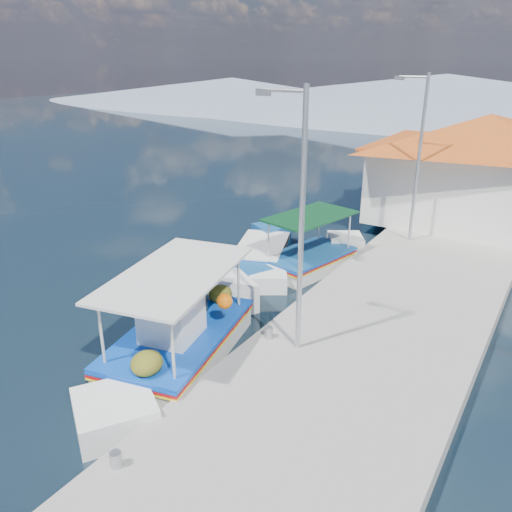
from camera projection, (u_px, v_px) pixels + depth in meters
The scene contains 10 objects.
ground at pixel (103, 347), 13.00m from camera, with size 160.00×160.00×0.00m, color black.
quay at pixel (401, 305), 14.66m from camera, with size 5.00×44.00×0.50m, color gray.
bollards at pixel (325, 286), 14.97m from camera, with size 0.20×17.20×0.30m.
main_caique at pixel (182, 338), 12.50m from camera, with size 3.32×7.56×2.55m.
caique_green_canopy at pixel (309, 260), 17.70m from camera, with size 2.60×5.79×2.22m.
caique_blue_hull at pixel (263, 254), 18.42m from camera, with size 2.91×5.22×0.99m.
caique_far at pixel (384, 199), 24.98m from camera, with size 3.38×6.12×2.29m.
harbor_building at pixel (483, 167), 20.64m from camera, with size 10.49×10.49×4.40m.
lamp_post_near at pixel (298, 212), 10.89m from camera, with size 1.21×0.14×6.00m.
lamp_post_far at pixel (417, 151), 17.95m from camera, with size 1.21×0.14×6.00m.
Camera 1 is at (9.37, -7.33, 6.98)m, focal length 35.36 mm.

